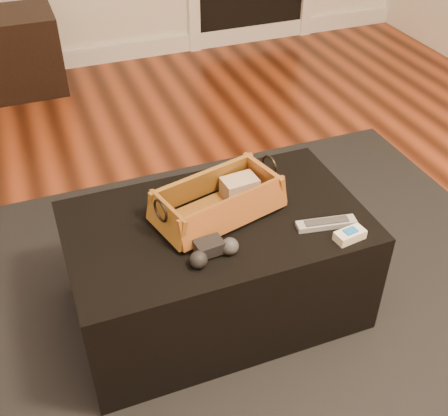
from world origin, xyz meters
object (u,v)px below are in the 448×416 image
object	(u,v)px
wicker_basket	(218,202)
game_controller	(212,250)
tv_remote	(215,213)
ottoman	(217,266)
silver_remote	(326,223)
cream_gadget	(350,235)

from	to	relation	value
wicker_basket	game_controller	xyz separation A→B (m)	(-0.09, -0.19, -0.02)
game_controller	tv_remote	bearing A→B (deg)	66.84
tv_remote	game_controller	bearing A→B (deg)	-133.78
ottoman	tv_remote	size ratio (longest dim) A/B	4.37
tv_remote	silver_remote	size ratio (longest dim) A/B	1.12
cream_gadget	tv_remote	bearing A→B (deg)	145.63
tv_remote	game_controller	size ratio (longest dim) A/B	1.31
ottoman	wicker_basket	distance (m)	0.26
silver_remote	cream_gadget	size ratio (longest dim) A/B	1.95
wicker_basket	cream_gadget	distance (m)	0.44
cream_gadget	wicker_basket	bearing A→B (deg)	142.09
ottoman	cream_gadget	bearing A→B (deg)	-33.70
ottoman	game_controller	world-z (taller)	game_controller
ottoman	silver_remote	bearing A→B (deg)	-25.83
tv_remote	game_controller	world-z (taller)	game_controller
wicker_basket	ottoman	bearing A→B (deg)	-121.06
game_controller	cream_gadget	bearing A→B (deg)	-9.97
ottoman	wicker_basket	xyz separation A→B (m)	(0.02, 0.03, 0.26)
wicker_basket	silver_remote	xyz separation A→B (m)	(0.31, -0.19, -0.04)
tv_remote	cream_gadget	distance (m)	0.44
tv_remote	wicker_basket	world-z (taller)	wicker_basket
tv_remote	silver_remote	xyz separation A→B (m)	(0.33, -0.16, -0.02)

